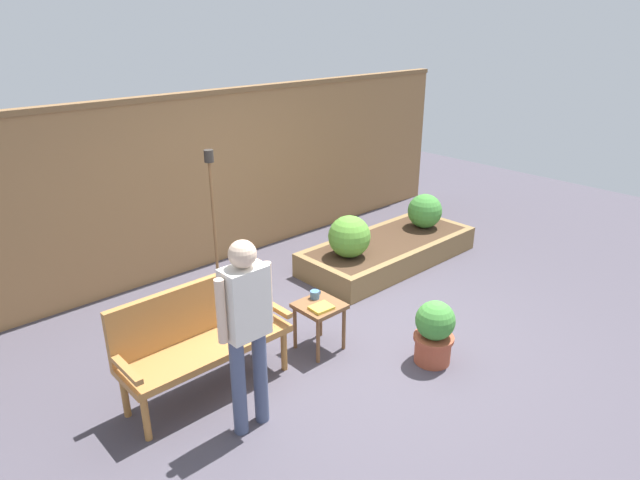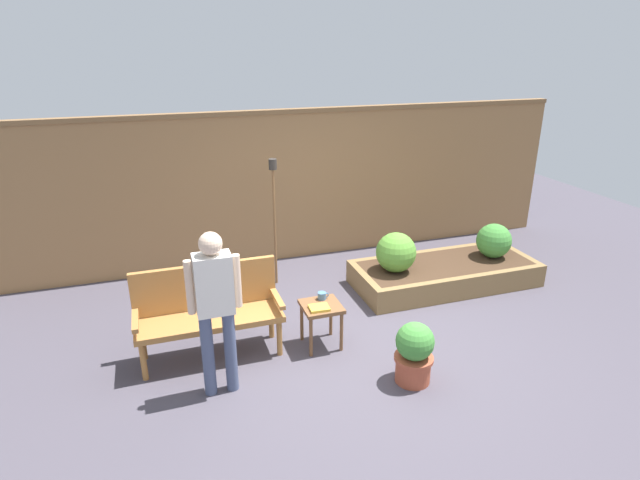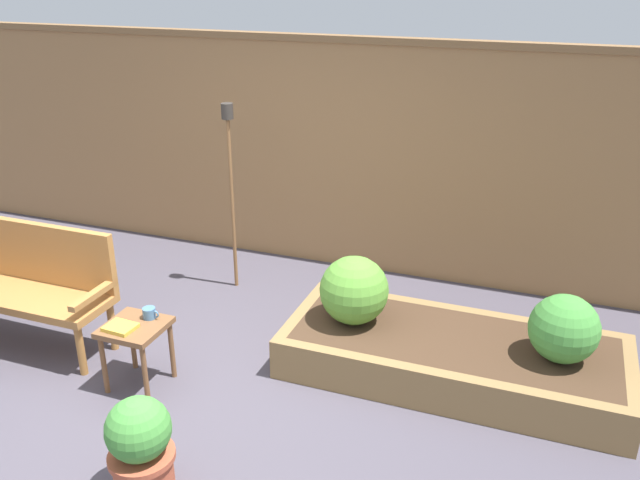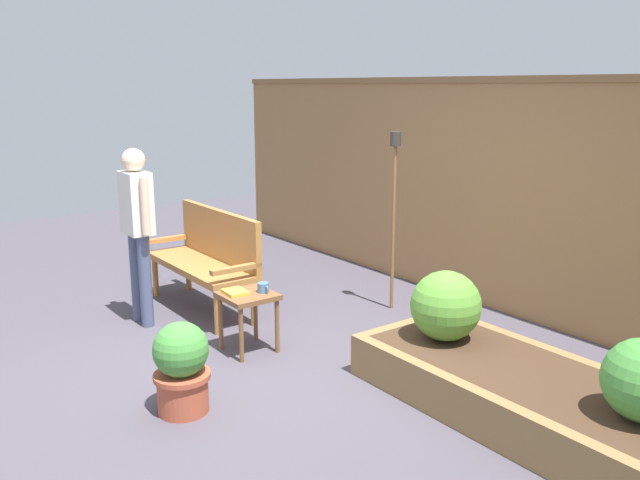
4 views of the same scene
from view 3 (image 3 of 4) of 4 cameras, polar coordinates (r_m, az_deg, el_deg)
ground_plane at (r=4.66m, az=-12.50°, el=-13.97°), size 14.00×14.00×0.00m
fence_back at (r=6.29m, az=-0.59°, el=7.56°), size 8.40×0.14×2.16m
garden_bench at (r=5.50m, az=-23.87°, el=-2.85°), size 1.44×0.48×0.94m
side_table at (r=4.73m, az=-15.59°, el=-7.91°), size 0.40×0.40×0.48m
cup_on_table at (r=4.73m, az=-14.46°, el=-6.11°), size 0.12×0.09×0.08m
book_on_table at (r=4.65m, az=-16.80°, el=-7.21°), size 0.21×0.17×0.03m
potted_boxwood at (r=3.90m, az=-15.20°, el=-16.76°), size 0.37×0.37×0.61m
raised_planter_bed at (r=4.88m, az=11.31°, el=-9.81°), size 2.40×1.00×0.30m
shrub_near_bench at (r=4.81m, az=2.95°, el=-4.34°), size 0.50×0.50×0.50m
shrub_far_corner at (r=4.66m, az=20.26°, el=-7.18°), size 0.46×0.46×0.46m
tiki_torch at (r=5.73m, az=-7.74°, el=6.44°), size 0.10×0.10×1.67m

